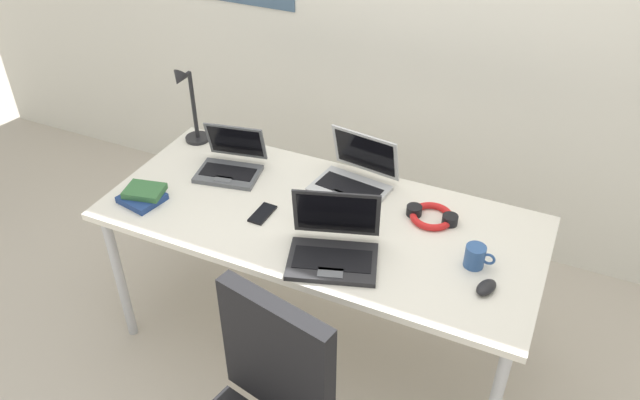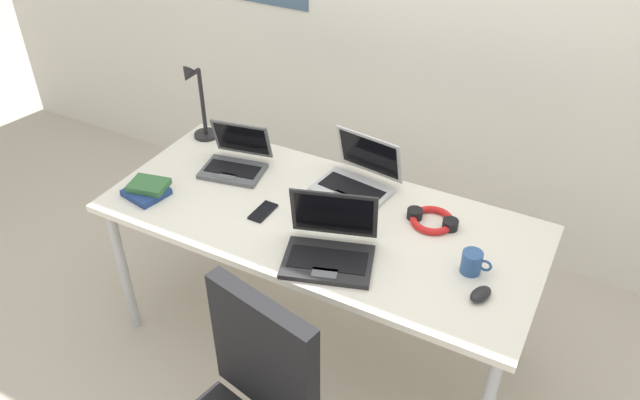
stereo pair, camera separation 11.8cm
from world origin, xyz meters
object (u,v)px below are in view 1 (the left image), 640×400
laptop_near_mouse (354,178)px  coffee_mug (475,256)px  laptop_back_left (334,246)px  cell_phone (263,214)px  computer_mouse (486,287)px  headphones (432,216)px  laptop_mid_desk (231,164)px  desk_lamp (189,106)px  book_stack (143,195)px

laptop_near_mouse → coffee_mug: bearing=-25.9°
laptop_back_left → cell_phone: laptop_back_left is taller
computer_mouse → cell_phone: computer_mouse is taller
headphones → laptop_mid_desk: bearing=-177.8°
laptop_back_left → computer_mouse: 0.57m
laptop_near_mouse → cell_phone: laptop_near_mouse is taller
laptop_near_mouse → coffee_mug: size_ratio=3.09×
laptop_mid_desk → headphones: bearing=2.2°
cell_phone → laptop_back_left: bearing=-16.2°
laptop_back_left → laptop_mid_desk: 0.74m
laptop_mid_desk → coffee_mug: (1.15, -0.17, 0.00)m
desk_lamp → headphones: (1.22, -0.11, -0.18)m
cell_phone → book_stack: book_stack is taller
coffee_mug → laptop_mid_desk: bearing=171.5°
laptop_mid_desk → desk_lamp: bearing=154.3°
computer_mouse → coffee_mug: bearing=141.4°
laptop_back_left → book_stack: (-0.88, -0.00, -0.02)m
laptop_back_left → laptop_near_mouse: (-0.10, 0.46, -0.00)m
desk_lamp → computer_mouse: size_ratio=4.17×
coffee_mug → headphones: bearing=137.1°
laptop_back_left → book_stack: size_ratio=2.11×
computer_mouse → headphones: 0.44m
headphones → coffee_mug: 0.31m
desk_lamp → headphones: size_ratio=1.87×
computer_mouse → laptop_near_mouse: bearing=169.2°
headphones → laptop_back_left: bearing=-125.8°
computer_mouse → book_stack: (-1.44, -0.06, 0.01)m
computer_mouse → laptop_mid_desk: bearing=-172.8°
book_stack → coffee_mug: size_ratio=1.68×
laptop_back_left → coffee_mug: laptop_back_left is taller
laptop_back_left → book_stack: laptop_back_left is taller
cell_phone → coffee_mug: (0.86, 0.05, 0.04)m
desk_lamp → headphones: desk_lamp is taller
coffee_mug → book_stack: bearing=-172.8°
laptop_mid_desk → coffee_mug: 1.16m
laptop_mid_desk → cell_phone: size_ratio=2.32×
laptop_mid_desk → book_stack: size_ratio=1.66×
laptop_mid_desk → computer_mouse: laptop_mid_desk is taller
laptop_back_left → cell_phone: (-0.37, 0.12, -0.04)m
laptop_mid_desk → computer_mouse: (1.22, -0.29, -0.02)m
laptop_mid_desk → laptop_near_mouse: size_ratio=0.90×
laptop_near_mouse → computer_mouse: 0.78m
laptop_near_mouse → book_stack: laptop_near_mouse is taller
desk_lamp → cell_phone: 0.71m
desk_lamp → laptop_mid_desk: desk_lamp is taller
cell_phone → coffee_mug: 0.87m
headphones → book_stack: 1.21m
coffee_mug → laptop_back_left: bearing=-161.2°
headphones → computer_mouse: bearing=-47.8°
cell_phone → coffee_mug: size_ratio=1.20×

